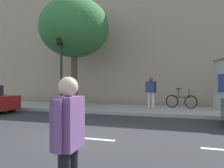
% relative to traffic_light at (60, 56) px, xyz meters
% --- Properties ---
extents(ground_plane, '(80.00, 80.00, 0.00)m').
position_rel_traffic_light_xyz_m(ground_plane, '(3.97, -5.24, -2.95)').
color(ground_plane, '#2B2B2D').
extents(sidewalk_curb, '(36.00, 4.00, 0.15)m').
position_rel_traffic_light_xyz_m(sidewalk_curb, '(3.97, 1.76, -2.88)').
color(sidewalk_curb, '#9E9B93').
rests_on(sidewalk_curb, ground_plane).
extents(lane_markings, '(25.80, 0.16, 0.01)m').
position_rel_traffic_light_xyz_m(lane_markings, '(3.97, -5.24, -2.95)').
color(lane_markings, silver).
rests_on(lane_markings, ground_plane).
extents(building_backdrop, '(36.00, 5.00, 8.33)m').
position_rel_traffic_light_xyz_m(building_backdrop, '(3.97, 6.76, 1.21)').
color(building_backdrop, tan).
rests_on(building_backdrop, ground_plane).
extents(traffic_light, '(0.24, 0.45, 4.15)m').
position_rel_traffic_light_xyz_m(traffic_light, '(0.00, 0.00, 0.00)').
color(traffic_light, black).
rests_on(traffic_light, sidewalk_curb).
extents(poster_column, '(1.13, 1.13, 2.72)m').
position_rel_traffic_light_xyz_m(poster_column, '(8.18, 2.39, -1.42)').
color(poster_column, '#9E9B93').
rests_on(poster_column, sidewalk_curb).
extents(street_tree, '(4.15, 4.15, 6.44)m').
position_rel_traffic_light_xyz_m(street_tree, '(-0.01, 1.60, 1.85)').
color(street_tree, brown).
rests_on(street_tree, sidewalk_curb).
extents(pedestrian_near_pole, '(0.28, 0.61, 1.66)m').
position_rel_traffic_light_xyz_m(pedestrian_near_pole, '(5.64, -9.12, -1.98)').
color(pedestrian_near_pole, black).
rests_on(pedestrian_near_pole, ground_plane).
extents(pedestrian_with_bag, '(0.64, 0.33, 1.71)m').
position_rel_traffic_light_xyz_m(pedestrian_with_bag, '(4.50, 1.95, -1.79)').
color(pedestrian_with_bag, silver).
rests_on(pedestrian_with_bag, sidewalk_curb).
extents(bicycle_leaning, '(1.74, 0.47, 1.09)m').
position_rel_traffic_light_xyz_m(bicycle_leaning, '(6.06, 2.60, -2.41)').
color(bicycle_leaning, black).
rests_on(bicycle_leaning, sidewalk_curb).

